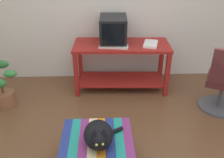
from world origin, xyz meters
name	(u,v)px	position (x,y,z in m)	size (l,w,h in m)	color
desk	(121,59)	(0.22, 1.60, 0.48)	(1.38, 0.63, 0.71)	maroon
tv_monitor	(113,30)	(0.10, 1.67, 0.89)	(0.39, 0.51, 0.37)	black
keyboard	(114,46)	(0.10, 1.48, 0.72)	(0.40, 0.15, 0.02)	beige
book	(151,44)	(0.62, 1.54, 0.72)	(0.18, 0.29, 0.03)	white
ottoman_with_blanket	(97,156)	(-0.12, 0.01, 0.19)	(0.66, 0.67, 0.37)	#4C4238
cat	(99,135)	(-0.10, -0.03, 0.47)	(0.38, 0.39, 0.27)	black
potted_plant	(3,90)	(-1.40, 1.19, 0.23)	(0.40, 0.36, 0.60)	brown
office_chair	(224,84)	(1.47, 0.95, 0.39)	(0.57, 0.57, 0.89)	#4C4C51
pen	(148,43)	(0.60, 1.60, 0.71)	(0.01, 0.01, 0.14)	#2351B2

